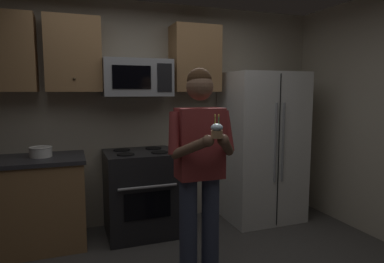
{
  "coord_description": "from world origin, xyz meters",
  "views": [
    {
      "loc": [
        -0.86,
        -2.24,
        1.57
      ],
      "look_at": [
        0.07,
        0.31,
        1.25
      ],
      "focal_mm": 31.56,
      "sensor_mm": 36.0,
      "label": 1
    }
  ],
  "objects": [
    {
      "name": "refrigerator",
      "position": [
        1.35,
        1.32,
        0.9
      ],
      "size": [
        0.9,
        0.75,
        1.8
      ],
      "color": "white",
      "rests_on": "ground"
    },
    {
      "name": "microwave",
      "position": [
        -0.15,
        1.48,
        1.72
      ],
      "size": [
        0.74,
        0.41,
        0.4
      ],
      "color": "#9EA0A5"
    },
    {
      "name": "counter_left",
      "position": [
        -1.45,
        1.38,
        0.46
      ],
      "size": [
        1.44,
        0.66,
        0.92
      ],
      "color": "#9E7247",
      "rests_on": "ground"
    },
    {
      "name": "person",
      "position": [
        0.13,
        0.29,
        1.0
      ],
      "size": [
        0.6,
        0.48,
        1.76
      ],
      "color": "#383F59",
      "rests_on": "ground"
    },
    {
      "name": "wall_back",
      "position": [
        0.0,
        1.75,
        1.3
      ],
      "size": [
        4.4,
        0.1,
        2.6
      ],
      "primitive_type": "cube",
      "color": "#B7AD99",
      "rests_on": "ground"
    },
    {
      "name": "cabinet_row_upper",
      "position": [
        -0.72,
        1.53,
        1.95
      ],
      "size": [
        2.78,
        0.36,
        0.76
      ],
      "color": "#9E7247"
    },
    {
      "name": "oven_range",
      "position": [
        -0.15,
        1.36,
        0.46
      ],
      "size": [
        0.76,
        0.7,
        0.93
      ],
      "color": "black",
      "rests_on": "ground"
    },
    {
      "name": "cupcake",
      "position": [
        0.13,
        -0.03,
        1.29
      ],
      "size": [
        0.09,
        0.09,
        0.17
      ],
      "color": "#A87F56"
    },
    {
      "name": "bowl_large_white",
      "position": [
        -1.15,
        1.41,
        0.97
      ],
      "size": [
        0.22,
        0.22,
        0.1
      ],
      "color": "white",
      "rests_on": "counter_left"
    }
  ]
}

